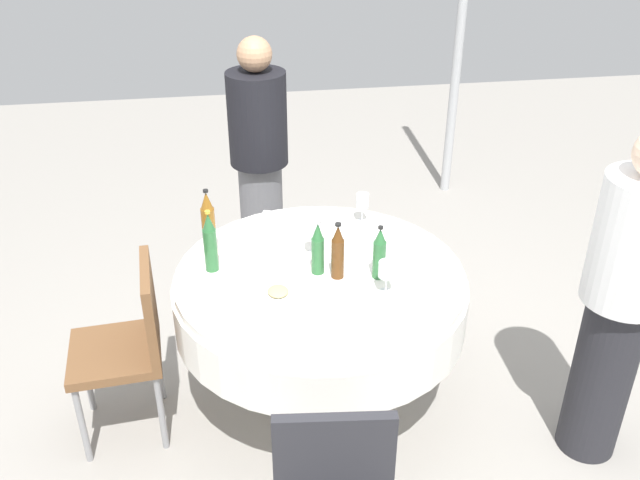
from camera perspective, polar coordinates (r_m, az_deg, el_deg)
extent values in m
plane|color=gray|center=(3.58, 0.00, -12.71)|extent=(10.00, 10.00, 0.00)
cylinder|color=white|center=(3.14, 0.00, -2.96)|extent=(1.32, 1.32, 0.04)
cylinder|color=white|center=(3.21, 0.00, -4.92)|extent=(1.35, 1.35, 0.22)
cylinder|color=slate|center=(3.42, 0.00, -9.74)|extent=(0.14, 0.14, 0.48)
cylinder|color=slate|center=(3.57, 0.00, -12.53)|extent=(0.56, 0.56, 0.03)
cylinder|color=#593314|center=(3.05, 1.47, -1.56)|extent=(0.06, 0.06, 0.19)
cone|color=#593314|center=(2.98, 1.51, 0.58)|extent=(0.05, 0.05, 0.07)
cylinder|color=black|center=(2.96, 1.52, 1.30)|extent=(0.03, 0.03, 0.01)
cylinder|color=#2D6B38|center=(3.08, -0.17, -1.35)|extent=(0.06, 0.06, 0.17)
cone|color=#2D6B38|center=(3.02, -0.17, 0.71)|extent=(0.05, 0.05, 0.08)
cylinder|color=silver|center=(2.99, -0.17, 1.47)|extent=(0.03, 0.03, 0.01)
cylinder|color=#8C5619|center=(3.26, -9.17, 0.74)|extent=(0.06, 0.06, 0.24)
cone|color=#8C5619|center=(3.19, -9.40, 3.26)|extent=(0.06, 0.06, 0.08)
cylinder|color=black|center=(3.16, -9.47, 4.04)|extent=(0.02, 0.02, 0.01)
cylinder|color=#2D6B38|center=(3.06, 4.92, -1.63)|extent=(0.06, 0.06, 0.18)
cone|color=#2D6B38|center=(3.00, 5.02, 0.38)|extent=(0.05, 0.05, 0.07)
cylinder|color=black|center=(2.98, 5.05, 1.04)|extent=(0.02, 0.02, 0.01)
cylinder|color=#2D6B38|center=(3.13, -9.04, -0.81)|extent=(0.06, 0.06, 0.21)
cone|color=#2D6B38|center=(3.06, -9.25, 1.52)|extent=(0.06, 0.06, 0.08)
cylinder|color=gold|center=(3.04, -9.32, 2.30)|extent=(0.02, 0.02, 0.01)
cylinder|color=white|center=(3.01, 5.45, -4.28)|extent=(0.06, 0.06, 0.00)
cylinder|color=white|center=(2.98, 5.49, -3.64)|extent=(0.01, 0.01, 0.08)
cylinder|color=white|center=(2.94, 5.56, -2.43)|extent=(0.07, 0.07, 0.07)
cylinder|color=maroon|center=(2.95, 5.54, -2.76)|extent=(0.06, 0.06, 0.03)
cylinder|color=white|center=(3.27, -0.58, -1.09)|extent=(0.06, 0.06, 0.00)
cylinder|color=white|center=(3.25, -0.59, -0.46)|extent=(0.01, 0.01, 0.08)
cylinder|color=white|center=(3.21, -0.60, 0.70)|extent=(0.07, 0.07, 0.07)
cylinder|color=maroon|center=(3.22, -0.59, 0.39)|extent=(0.06, 0.06, 0.03)
cylinder|color=white|center=(3.55, 3.49, 1.56)|extent=(0.06, 0.06, 0.00)
cylinder|color=white|center=(3.53, 3.51, 2.15)|extent=(0.01, 0.01, 0.08)
cylinder|color=white|center=(3.50, 3.55, 3.27)|extent=(0.06, 0.06, 0.08)
cylinder|color=white|center=(2.97, -3.49, -4.55)|extent=(0.22, 0.22, 0.02)
ellipsoid|color=tan|center=(2.96, -3.50, -4.26)|extent=(0.10, 0.09, 0.02)
cylinder|color=white|center=(3.35, 3.18, -0.22)|extent=(0.26, 0.26, 0.02)
cylinder|color=white|center=(3.30, -4.23, -0.75)|extent=(0.21, 0.21, 0.02)
cylinder|color=white|center=(3.22, 8.05, -1.84)|extent=(0.25, 0.25, 0.02)
cube|color=silver|center=(2.88, 6.28, -6.00)|extent=(0.18, 0.06, 0.00)
cube|color=silver|center=(2.92, 1.26, -5.19)|extent=(0.09, 0.17, 0.00)
cube|color=white|center=(3.53, -3.68, 1.53)|extent=(0.23, 0.23, 0.02)
cylinder|color=slate|center=(4.26, -4.80, 1.44)|extent=(0.26, 0.26, 0.81)
cylinder|color=black|center=(3.99, -5.21, 9.98)|extent=(0.34, 0.34, 0.54)
sphere|color=tan|center=(3.88, -5.46, 15.08)|extent=(0.20, 0.20, 0.20)
cylinder|color=#26262B|center=(3.31, 22.29, -10.38)|extent=(0.26, 0.26, 0.81)
cylinder|color=white|center=(2.94, 24.77, -0.13)|extent=(0.34, 0.34, 0.54)
cube|color=#2D2D33|center=(2.37, 1.17, -18.07)|extent=(0.08, 0.40, 0.42)
cube|color=brown|center=(3.25, -16.62, -8.95)|extent=(0.43, 0.43, 0.04)
cube|color=brown|center=(3.12, -13.88, -5.57)|extent=(0.40, 0.07, 0.42)
cylinder|color=gray|center=(3.55, -18.78, -10.52)|extent=(0.03, 0.03, 0.43)
cylinder|color=gray|center=(3.30, -19.09, -14.27)|extent=(0.03, 0.03, 0.43)
cylinder|color=gray|center=(3.52, -13.23, -9.97)|extent=(0.03, 0.03, 0.43)
cylinder|color=gray|center=(3.26, -13.03, -13.71)|extent=(0.03, 0.03, 0.43)
cylinder|color=#B2B5B7|center=(5.29, 11.59, 17.18)|extent=(0.07, 0.07, 2.64)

